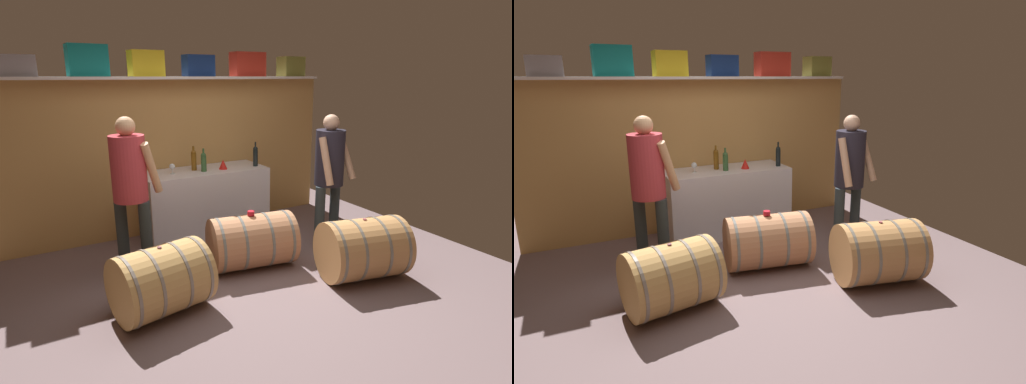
% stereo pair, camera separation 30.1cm
% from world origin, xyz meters
% --- Properties ---
extents(ground_plane, '(5.65, 7.50, 0.02)m').
position_xyz_m(ground_plane, '(0.00, 0.54, -0.01)').
color(ground_plane, '#725E60').
extents(back_wall_panel, '(4.45, 0.10, 1.99)m').
position_xyz_m(back_wall_panel, '(0.00, 2.15, 0.99)').
color(back_wall_panel, tan).
rests_on(back_wall_panel, ground).
extents(high_shelf_board, '(4.09, 0.40, 0.03)m').
position_xyz_m(high_shelf_board, '(0.00, 2.00, 2.00)').
color(high_shelf_board, silver).
rests_on(high_shelf_board, back_wall_panel).
extents(toolcase_grey, '(0.36, 0.27, 0.22)m').
position_xyz_m(toolcase_grey, '(-1.69, 2.00, 2.13)').
color(toolcase_grey, gray).
rests_on(toolcase_grey, high_shelf_board).
extents(toolcase_teal, '(0.43, 0.26, 0.34)m').
position_xyz_m(toolcase_teal, '(-1.01, 2.00, 2.19)').
color(toolcase_teal, '#0F7C7B').
rests_on(toolcase_teal, high_shelf_board).
extents(toolcase_yellow, '(0.38, 0.26, 0.30)m').
position_xyz_m(toolcase_yellow, '(-0.35, 2.00, 2.17)').
color(toolcase_yellow, yellow).
rests_on(toolcase_yellow, high_shelf_board).
extents(toolcase_navy, '(0.38, 0.23, 0.26)m').
position_xyz_m(toolcase_navy, '(0.31, 2.00, 2.15)').
color(toolcase_navy, navy).
rests_on(toolcase_navy, high_shelf_board).
extents(toolcase_red, '(0.44, 0.25, 0.31)m').
position_xyz_m(toolcase_red, '(1.02, 2.00, 2.17)').
color(toolcase_red, red).
rests_on(toolcase_red, high_shelf_board).
extents(toolcase_olive, '(0.34, 0.26, 0.27)m').
position_xyz_m(toolcase_olive, '(1.72, 2.00, 2.15)').
color(toolcase_olive, olive).
rests_on(toolcase_olive, high_shelf_board).
extents(work_cabinet, '(1.60, 0.65, 0.86)m').
position_xyz_m(work_cabinet, '(0.24, 1.76, 0.43)').
color(work_cabinet, silver).
rests_on(work_cabinet, ground).
extents(wine_bottle_amber, '(0.07, 0.07, 0.31)m').
position_xyz_m(wine_bottle_amber, '(0.12, 1.81, 1.00)').
color(wine_bottle_amber, brown).
rests_on(wine_bottle_amber, work_cabinet).
extents(wine_bottle_green, '(0.07, 0.07, 0.29)m').
position_xyz_m(wine_bottle_green, '(0.20, 1.68, 0.99)').
color(wine_bottle_green, '#325C30').
rests_on(wine_bottle_green, work_cabinet).
extents(wine_bottle_dark, '(0.07, 0.07, 0.32)m').
position_xyz_m(wine_bottle_dark, '(0.93, 1.64, 1.00)').
color(wine_bottle_dark, black).
rests_on(wine_bottle_dark, work_cabinet).
extents(wine_glass, '(0.07, 0.07, 0.13)m').
position_xyz_m(wine_glass, '(-0.19, 1.76, 0.95)').
color(wine_glass, white).
rests_on(wine_glass, work_cabinet).
extents(red_funnel, '(0.11, 0.11, 0.13)m').
position_xyz_m(red_funnel, '(0.47, 1.68, 0.92)').
color(red_funnel, red).
rests_on(red_funnel, work_cabinet).
extents(wine_barrel_near, '(0.99, 0.73, 0.60)m').
position_xyz_m(wine_barrel_near, '(0.27, 0.57, 0.30)').
color(wine_barrel_near, tan).
rests_on(wine_barrel_near, ground).
extents(wine_barrel_far, '(0.88, 0.74, 0.62)m').
position_xyz_m(wine_barrel_far, '(-0.87, 0.17, 0.31)').
color(wine_barrel_far, tan).
rests_on(wine_barrel_far, ground).
extents(wine_barrel_flank, '(0.95, 0.80, 0.64)m').
position_xyz_m(wine_barrel_flank, '(1.12, -0.23, 0.32)').
color(wine_barrel_flank, tan).
rests_on(wine_barrel_flank, ground).
extents(tasting_cup, '(0.08, 0.08, 0.05)m').
position_xyz_m(tasting_cup, '(0.26, 0.57, 0.62)').
color(tasting_cup, red).
rests_on(tasting_cup, wine_barrel_near).
extents(winemaker_pouring, '(0.51, 0.53, 1.65)m').
position_xyz_m(winemaker_pouring, '(-0.86, 1.06, 1.01)').
color(winemaker_pouring, '#2D3334').
rests_on(winemaker_pouring, ground).
extents(visitor_tasting, '(0.52, 0.43, 1.61)m').
position_xyz_m(visitor_tasting, '(1.33, 0.60, 0.99)').
color(visitor_tasting, '#293339').
rests_on(visitor_tasting, ground).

